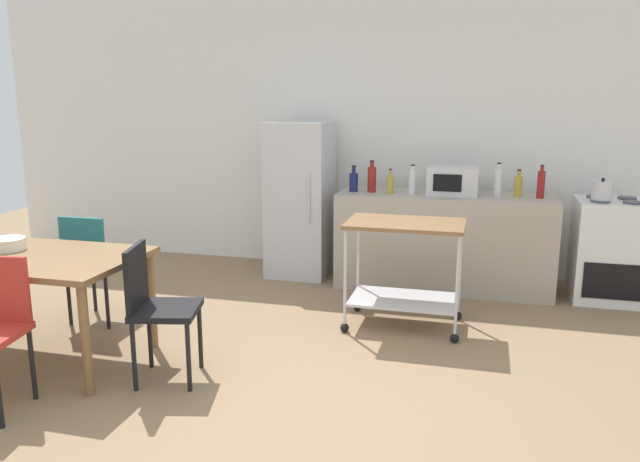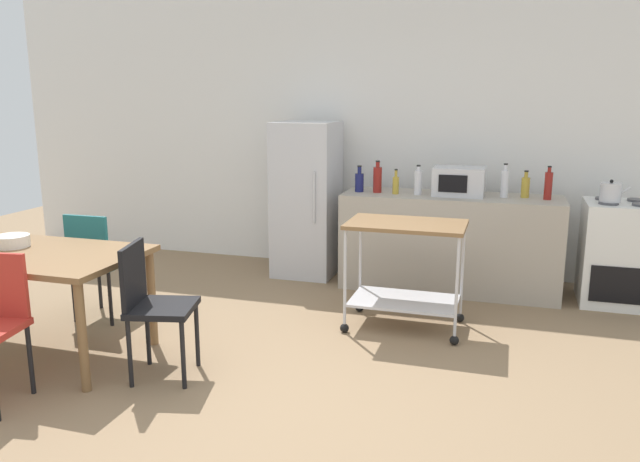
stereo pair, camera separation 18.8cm
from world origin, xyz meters
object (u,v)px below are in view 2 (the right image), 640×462
at_px(bottle_wine, 359,182).
at_px(bottle_soda, 505,183).
at_px(fruit_bowl, 12,241).
at_px(kettle, 611,192).
at_px(bottle_vinegar, 377,179).
at_px(microwave, 459,181).
at_px(bottle_sesame_oil, 525,187).
at_px(dining_table, 31,263).
at_px(bottle_olive_oil, 418,182).
at_px(kitchen_cart, 405,257).
at_px(bottle_hot_sauce, 396,184).
at_px(chair_teal, 97,258).
at_px(chair_black, 152,301).
at_px(stove_oven, 618,253).
at_px(refrigerator, 307,199).
at_px(bottle_sparkling_water, 548,185).

height_order(bottle_wine, bottle_soda, bottle_soda).
height_order(fruit_bowl, kettle, kettle).
xyz_separation_m(bottle_wine, kettle, (2.20, -0.04, 0.00)).
height_order(bottle_vinegar, microwave, bottle_vinegar).
distance_m(microwave, bottle_sesame_oil, 0.59).
xyz_separation_m(dining_table, bottle_olive_oil, (2.32, 2.36, 0.35)).
bearing_deg(kitchen_cart, bottle_hot_sauce, 104.89).
height_order(chair_teal, kitchen_cart, chair_teal).
relative_size(dining_table, chair_black, 1.69).
bearing_deg(chair_teal, bottle_wine, -138.06).
bearing_deg(bottle_sesame_oil, chair_black, -131.89).
relative_size(chair_teal, chair_black, 1.00).
bearing_deg(bottle_sesame_oil, bottle_vinegar, -175.86).
bearing_deg(bottle_soda, stove_oven, 0.17).
xyz_separation_m(stove_oven, fruit_bowl, (-4.30, -2.35, 0.34)).
distance_m(kitchen_cart, fruit_bowl, 2.89).
height_order(refrigerator, bottle_vinegar, refrigerator).
distance_m(bottle_wine, microwave, 0.93).
height_order(bottle_soda, bottle_sparkling_water, bottle_soda).
bearing_deg(bottle_hot_sauce, microwave, 8.45).
bearing_deg(bottle_soda, bottle_hot_sauce, -174.81).
bearing_deg(dining_table, kettle, 30.47).
xyz_separation_m(kitchen_cart, fruit_bowl, (-2.62, -1.20, 0.22)).
height_order(bottle_vinegar, bottle_hot_sauce, bottle_vinegar).
bearing_deg(kitchen_cart, chair_teal, -167.01).
relative_size(stove_oven, bottle_wine, 3.67).
distance_m(chair_teal, refrigerator, 2.16).
relative_size(microwave, bottle_sesame_oil, 1.87).
bearing_deg(chair_teal, stove_oven, -158.31).
distance_m(chair_teal, kettle, 4.31).
distance_m(refrigerator, bottle_sesame_oil, 2.11).
distance_m(chair_black, bottle_vinegar, 2.67).
bearing_deg(bottle_soda, bottle_vinegar, -177.47).
relative_size(dining_table, stove_oven, 1.63).
xyz_separation_m(bottle_sparkling_water, fruit_bowl, (-3.69, -2.33, -0.24)).
relative_size(stove_oven, kitchen_cart, 1.01).
relative_size(bottle_olive_oil, fruit_bowl, 1.15).
distance_m(kitchen_cart, kettle, 1.93).
xyz_separation_m(refrigerator, bottle_soda, (1.91, -0.08, 0.26)).
relative_size(bottle_wine, fruit_bowl, 1.05).
height_order(kitchen_cart, bottle_sparkling_water, bottle_sparkling_water).
height_order(refrigerator, fruit_bowl, refrigerator).
bearing_deg(refrigerator, dining_table, -115.18).
relative_size(refrigerator, bottle_hot_sauce, 6.64).
height_order(refrigerator, bottle_sparkling_water, refrigerator).
bearing_deg(bottle_hot_sauce, stove_oven, 2.67).
xyz_separation_m(chair_teal, bottle_sesame_oil, (3.29, 1.75, 0.48)).
bearing_deg(chair_black, bottle_olive_oil, -42.23).
xyz_separation_m(kitchen_cart, bottle_soda, (0.69, 1.15, 0.46)).
distance_m(dining_table, kettle, 4.61).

